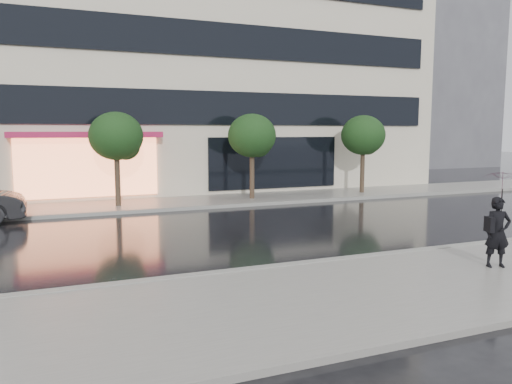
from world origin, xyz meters
TOP-DOWN VIEW (x-y plane):
  - ground at (0.00, 0.00)m, footprint 120.00×120.00m
  - sidewalk_near at (0.00, -3.25)m, footprint 60.00×4.50m
  - sidewalk_far at (0.00, 10.25)m, footprint 60.00×3.50m
  - curb_near at (0.00, -1.00)m, footprint 60.00×0.25m
  - curb_far at (0.00, 8.50)m, footprint 60.00×0.25m
  - office_building at (-0.00, 17.97)m, footprint 30.00×12.76m
  - bg_building_right at (26.00, 28.00)m, footprint 12.00×12.00m
  - tree_mid_west at (-2.94, 10.03)m, footprint 2.20×2.20m
  - tree_mid_east at (3.06, 10.03)m, footprint 2.20×2.20m
  - tree_far_east at (9.06, 10.03)m, footprint 2.20×2.20m
  - pedestrian_with_umbrella at (3.83, -2.98)m, footprint 1.05×1.06m

SIDE VIEW (x-z plane):
  - ground at x=0.00m, z-range 0.00..0.00m
  - sidewalk_near at x=0.00m, z-range 0.00..0.12m
  - sidewalk_far at x=0.00m, z-range 0.00..0.12m
  - curb_near at x=0.00m, z-range 0.00..0.14m
  - curb_far at x=0.00m, z-range 0.00..0.14m
  - pedestrian_with_umbrella at x=3.83m, z-range 0.42..2.62m
  - tree_mid_west at x=-2.94m, z-range 0.93..4.92m
  - tree_mid_east at x=3.06m, z-range 0.93..4.92m
  - tree_far_east at x=9.06m, z-range 0.93..4.92m
  - bg_building_right at x=26.00m, z-range 0.00..16.00m
  - office_building at x=0.00m, z-range 0.00..18.00m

